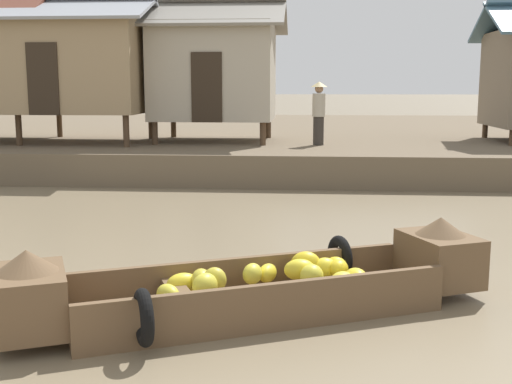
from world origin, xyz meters
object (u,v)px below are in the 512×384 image
stilt_house_mid_right (214,70)px  vendor_person (319,110)px  banana_boat (259,284)px  stilt_house_mid_left (65,64)px

stilt_house_mid_right → vendor_person: 3.26m
banana_boat → stilt_house_mid_right: 12.25m
banana_boat → stilt_house_mid_left: bearing=119.0°
stilt_house_mid_left → vendor_person: 7.04m
banana_boat → stilt_house_mid_left: size_ratio=0.97×
stilt_house_mid_right → banana_boat: bearing=-79.7°
banana_boat → stilt_house_mid_right: stilt_house_mid_right is taller
stilt_house_mid_left → stilt_house_mid_right: size_ratio=1.29×
banana_boat → vendor_person: vendor_person is taller
banana_boat → stilt_house_mid_left: stilt_house_mid_left is taller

